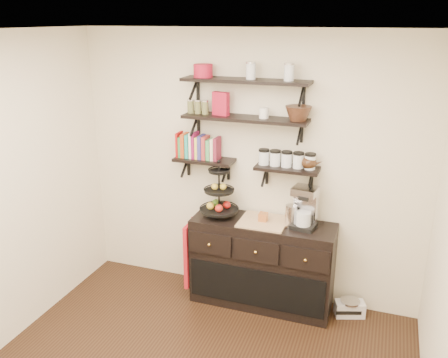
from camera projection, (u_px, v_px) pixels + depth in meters
ceiling at (165, 33)px, 2.73m from camera, size 3.50×3.50×0.02m
back_wall at (248, 169)px, 4.73m from camera, size 3.50×0.02×2.70m
shelf_top at (246, 81)px, 4.33m from camera, size 1.20×0.27×0.23m
shelf_mid at (245, 119)px, 4.44m from camera, size 1.20×0.27×0.23m
shelf_low_left at (205, 160)px, 4.73m from camera, size 0.60×0.25×0.23m
shelf_low_right at (287, 169)px, 4.47m from camera, size 0.60×0.25×0.23m
cookbooks at (199, 147)px, 4.70m from camera, size 0.43×0.15×0.26m
glass_canisters at (287, 160)px, 4.44m from camera, size 0.54×0.10×0.13m
sideboard at (262, 263)px, 4.74m from camera, size 1.40×0.50×0.92m
fruit_stand at (220, 198)px, 4.68m from camera, size 0.38×0.38×0.56m
candle at (263, 217)px, 4.57m from camera, size 0.08×0.08×0.08m
coffee_maker at (305, 208)px, 4.43m from camera, size 0.25×0.24×0.41m
thermal_carafe at (291, 216)px, 4.45m from camera, size 0.11×0.11×0.22m
apron at (191, 253)px, 4.87m from camera, size 0.04×0.29×0.68m
radio at (350, 308)px, 4.64m from camera, size 0.31×0.24×0.17m
recipe_box at (221, 104)px, 4.47m from camera, size 0.17×0.09×0.22m
walnut_bowl at (298, 113)px, 4.25m from camera, size 0.24×0.24×0.13m
ramekins at (264, 113)px, 4.36m from camera, size 0.09×0.09×0.10m
teapot at (309, 162)px, 4.37m from camera, size 0.20×0.15×0.14m
red_pot at (203, 71)px, 4.43m from camera, size 0.18×0.18×0.12m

